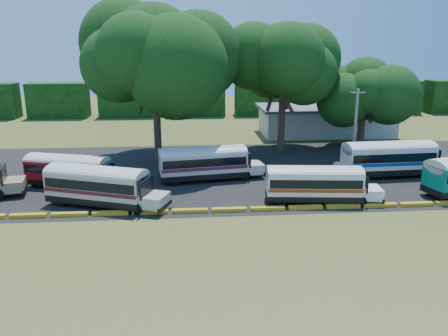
{
  "coord_description": "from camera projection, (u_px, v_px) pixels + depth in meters",
  "views": [
    {
      "loc": [
        -1.42,
        -30.3,
        12.45
      ],
      "look_at": [
        1.51,
        6.0,
        2.08
      ],
      "focal_mm": 35.0,
      "sensor_mm": 36.0,
      "label": 1
    }
  ],
  "objects": [
    {
      "name": "curb",
      "position": [
        210.0,
        210.0,
        33.48
      ],
      "size": [
        53.7,
        0.45,
        0.3
      ],
      "color": "gold",
      "rests_on": "ground"
    },
    {
      "name": "terminal_building",
      "position": [
        326.0,
        120.0,
        62.17
      ],
      "size": [
        19.0,
        9.0,
        4.0
      ],
      "color": "silver",
      "rests_on": "ground"
    },
    {
      "name": "bus_white_red",
      "position": [
        316.0,
        182.0,
        35.16
      ],
      "size": [
        9.46,
        3.23,
        3.05
      ],
      "rotation": [
        0.0,
        0.0,
        -0.1
      ],
      "color": "black",
      "rests_on": "ground"
    },
    {
      "name": "bus_red",
      "position": [
        70.0,
        169.0,
        38.94
      ],
      "size": [
        9.32,
        4.74,
        2.98
      ],
      "rotation": [
        0.0,
        0.0,
        -0.29
      ],
      "color": "black",
      "rests_on": "ground"
    },
    {
      "name": "bus_cream_west",
      "position": [
        99.0,
        184.0,
        34.37
      ],
      "size": [
        10.1,
        5.72,
        3.25
      ],
      "rotation": [
        0.0,
        0.0,
        -0.36
      ],
      "color": "black",
      "rests_on": "ground"
    },
    {
      "name": "bus_cream_east",
      "position": [
        205.0,
        161.0,
        40.92
      ],
      "size": [
        10.18,
        3.93,
        3.26
      ],
      "rotation": [
        0.0,
        0.0,
        0.15
      ],
      "color": "black",
      "rests_on": "ground"
    },
    {
      "name": "utility_pole",
      "position": [
        355.0,
        125.0,
        47.07
      ],
      "size": [
        1.6,
        0.3,
        7.91
      ],
      "color": "gray",
      "rests_on": "ground"
    },
    {
      "name": "asphalt_strip",
      "position": [
        214.0,
        172.0,
        44.15
      ],
      "size": [
        64.0,
        24.0,
        0.02
      ],
      "primitive_type": "cube",
      "color": "black",
      "rests_on": "ground"
    },
    {
      "name": "treeline_backdrop",
      "position": [
        197.0,
        99.0,
        77.76
      ],
      "size": [
        130.0,
        4.0,
        6.0
      ],
      "color": "black",
      "rests_on": "ground"
    },
    {
      "name": "tree_west",
      "position": [
        154.0,
        52.0,
        45.73
      ],
      "size": [
        13.59,
        13.59,
        16.65
      ],
      "color": "#38261C",
      "rests_on": "ground"
    },
    {
      "name": "tree_center",
      "position": [
        284.0,
        59.0,
        49.9
      ],
      "size": [
        11.07,
        11.07,
        14.89
      ],
      "color": "#38261C",
      "rests_on": "ground"
    },
    {
      "name": "tree_east",
      "position": [
        365.0,
        85.0,
        52.11
      ],
      "size": [
        8.96,
        8.96,
        11.05
      ],
      "color": "#38261C",
      "rests_on": "ground"
    },
    {
      "name": "ground",
      "position": [
        210.0,
        217.0,
        32.57
      ],
      "size": [
        160.0,
        160.0,
        0.0
      ],
      "primitive_type": "plane",
      "color": "#3D4A18",
      "rests_on": "ground"
    },
    {
      "name": "bus_white_blue",
      "position": [
        390.0,
        157.0,
        42.12
      ],
      "size": [
        10.72,
        3.19,
        3.48
      ],
      "rotation": [
        0.0,
        0.0,
        0.05
      ],
      "color": "black",
      "rests_on": "ground"
    }
  ]
}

